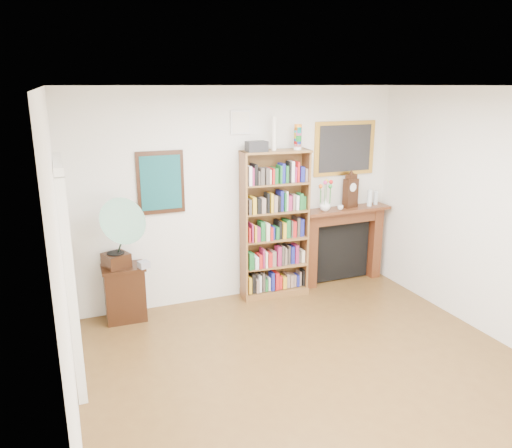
{
  "coord_description": "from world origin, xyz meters",
  "views": [
    {
      "loc": [
        -2.21,
        -3.55,
        2.81
      ],
      "look_at": [
        -0.14,
        1.6,
        1.26
      ],
      "focal_mm": 35.0,
      "sensor_mm": 36.0,
      "label": 1
    }
  ],
  "objects_px": {
    "mantel_clock": "(351,191)",
    "bottle_right": "(376,198)",
    "gramophone": "(115,230)",
    "side_cabinet": "(125,293)",
    "fireplace": "(342,238)",
    "flower_vase": "(325,205)",
    "bottle_left": "(370,198)",
    "bookshelf": "(275,216)",
    "cd_stack": "(144,264)",
    "teacup": "(340,207)"
  },
  "relations": [
    {
      "from": "cd_stack",
      "to": "bottle_right",
      "type": "height_order",
      "value": "bottle_right"
    },
    {
      "from": "bottle_left",
      "to": "bookshelf",
      "type": "bearing_deg",
      "value": -179.38
    },
    {
      "from": "gramophone",
      "to": "flower_vase",
      "type": "xyz_separation_m",
      "value": [
        2.85,
        0.16,
        -0.0
      ]
    },
    {
      "from": "side_cabinet",
      "to": "cd_stack",
      "type": "distance_m",
      "value": 0.47
    },
    {
      "from": "side_cabinet",
      "to": "fireplace",
      "type": "height_order",
      "value": "fireplace"
    },
    {
      "from": "bookshelf",
      "to": "teacup",
      "type": "distance_m",
      "value": 0.99
    },
    {
      "from": "bookshelf",
      "to": "bottle_right",
      "type": "height_order",
      "value": "bookshelf"
    },
    {
      "from": "mantel_clock",
      "to": "teacup",
      "type": "distance_m",
      "value": 0.3
    },
    {
      "from": "mantel_clock",
      "to": "flower_vase",
      "type": "relative_size",
      "value": 2.9
    },
    {
      "from": "flower_vase",
      "to": "bottle_right",
      "type": "distance_m",
      "value": 0.88
    },
    {
      "from": "cd_stack",
      "to": "bottle_left",
      "type": "bearing_deg",
      "value": 3.08
    },
    {
      "from": "bottle_left",
      "to": "cd_stack",
      "type": "bearing_deg",
      "value": -176.92
    },
    {
      "from": "gramophone",
      "to": "teacup",
      "type": "distance_m",
      "value": 3.08
    },
    {
      "from": "mantel_clock",
      "to": "flower_vase",
      "type": "bearing_deg",
      "value": 172.56
    },
    {
      "from": "cd_stack",
      "to": "bottle_left",
      "type": "height_order",
      "value": "bottle_left"
    },
    {
      "from": "cd_stack",
      "to": "teacup",
      "type": "relative_size",
      "value": 1.42
    },
    {
      "from": "bookshelf",
      "to": "cd_stack",
      "type": "height_order",
      "value": "bookshelf"
    },
    {
      "from": "fireplace",
      "to": "mantel_clock",
      "type": "height_order",
      "value": "mantel_clock"
    },
    {
      "from": "cd_stack",
      "to": "gramophone",
      "type": "bearing_deg",
      "value": 178.8
    },
    {
      "from": "gramophone",
      "to": "bottle_right",
      "type": "distance_m",
      "value": 3.73
    },
    {
      "from": "bottle_left",
      "to": "teacup",
      "type": "bearing_deg",
      "value": -175.27
    },
    {
      "from": "gramophone",
      "to": "side_cabinet",
      "type": "bearing_deg",
      "value": 41.81
    },
    {
      "from": "fireplace",
      "to": "mantel_clock",
      "type": "bearing_deg",
      "value": -20.33
    },
    {
      "from": "bookshelf",
      "to": "flower_vase",
      "type": "bearing_deg",
      "value": 5.78
    },
    {
      "from": "gramophone",
      "to": "flower_vase",
      "type": "distance_m",
      "value": 2.85
    },
    {
      "from": "teacup",
      "to": "bottle_left",
      "type": "height_order",
      "value": "bottle_left"
    },
    {
      "from": "side_cabinet",
      "to": "gramophone",
      "type": "height_order",
      "value": "gramophone"
    },
    {
      "from": "cd_stack",
      "to": "bottle_right",
      "type": "distance_m",
      "value": 3.46
    },
    {
      "from": "gramophone",
      "to": "flower_vase",
      "type": "relative_size",
      "value": 5.48
    },
    {
      "from": "bookshelf",
      "to": "bottle_left",
      "type": "distance_m",
      "value": 1.5
    },
    {
      "from": "bookshelf",
      "to": "flower_vase",
      "type": "height_order",
      "value": "bookshelf"
    },
    {
      "from": "cd_stack",
      "to": "bottle_right",
      "type": "relative_size",
      "value": 0.6
    },
    {
      "from": "flower_vase",
      "to": "teacup",
      "type": "xyz_separation_m",
      "value": [
        0.23,
        -0.03,
        -0.05
      ]
    },
    {
      "from": "side_cabinet",
      "to": "flower_vase",
      "type": "relative_size",
      "value": 4.24
    },
    {
      "from": "flower_vase",
      "to": "teacup",
      "type": "height_order",
      "value": "flower_vase"
    },
    {
      "from": "bookshelf",
      "to": "gramophone",
      "type": "height_order",
      "value": "bookshelf"
    },
    {
      "from": "cd_stack",
      "to": "flower_vase",
      "type": "bearing_deg",
      "value": 3.77
    },
    {
      "from": "bookshelf",
      "to": "fireplace",
      "type": "height_order",
      "value": "bookshelf"
    },
    {
      "from": "gramophone",
      "to": "cd_stack",
      "type": "distance_m",
      "value": 0.55
    },
    {
      "from": "bottle_right",
      "to": "cd_stack",
      "type": "bearing_deg",
      "value": -176.27
    },
    {
      "from": "side_cabinet",
      "to": "cd_stack",
      "type": "relative_size",
      "value": 5.8
    },
    {
      "from": "gramophone",
      "to": "bookshelf",
      "type": "bearing_deg",
      "value": -16.22
    },
    {
      "from": "flower_vase",
      "to": "bottle_left",
      "type": "distance_m",
      "value": 0.74
    },
    {
      "from": "mantel_clock",
      "to": "teacup",
      "type": "bearing_deg",
      "value": -172.1
    },
    {
      "from": "fireplace",
      "to": "flower_vase",
      "type": "bearing_deg",
      "value": -168.21
    },
    {
      "from": "mantel_clock",
      "to": "bottle_right",
      "type": "distance_m",
      "value": 0.46
    },
    {
      "from": "side_cabinet",
      "to": "mantel_clock",
      "type": "height_order",
      "value": "mantel_clock"
    },
    {
      "from": "bottle_right",
      "to": "side_cabinet",
      "type": "bearing_deg",
      "value": -178.68
    },
    {
      "from": "fireplace",
      "to": "gramophone",
      "type": "height_order",
      "value": "gramophone"
    },
    {
      "from": "bookshelf",
      "to": "side_cabinet",
      "type": "relative_size",
      "value": 3.3
    }
  ]
}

